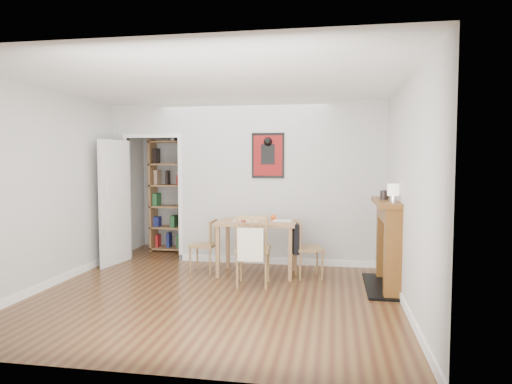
% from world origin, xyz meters
% --- Properties ---
extents(ground, '(5.20, 5.20, 0.00)m').
position_xyz_m(ground, '(0.00, 0.00, 0.00)').
color(ground, brown).
rests_on(ground, ground).
extents(room_shell, '(5.20, 5.20, 5.20)m').
position_xyz_m(room_shell, '(0.10, 1.34, 1.30)').
color(room_shell, beige).
rests_on(room_shell, ground).
extents(dining_table, '(1.16, 0.74, 0.79)m').
position_xyz_m(dining_table, '(0.34, 0.66, 0.69)').
color(dining_table, '#976F46').
rests_on(dining_table, ground).
extents(chair_left, '(0.41, 0.41, 0.79)m').
position_xyz_m(chair_left, '(-0.48, 0.65, 0.40)').
color(chair_left, olive).
rests_on(chair_left, ground).
extents(chair_right, '(0.55, 0.50, 0.82)m').
position_xyz_m(chair_right, '(1.08, 0.59, 0.42)').
color(chair_right, olive).
rests_on(chair_right, ground).
extents(chair_front, '(0.51, 0.58, 0.97)m').
position_xyz_m(chair_front, '(0.39, 0.04, 0.49)').
color(chair_front, olive).
rests_on(chair_front, ground).
extents(bookshelf, '(0.87, 0.35, 2.05)m').
position_xyz_m(bookshelf, '(-1.47, 2.14, 1.01)').
color(bookshelf, '#976F46').
rests_on(bookshelf, ground).
extents(fireplace, '(0.45, 1.25, 1.16)m').
position_xyz_m(fireplace, '(2.16, 0.25, 0.62)').
color(fireplace, brown).
rests_on(fireplace, ground).
extents(red_glass, '(0.07, 0.07, 0.08)m').
position_xyz_m(red_glass, '(0.17, 0.49, 0.83)').
color(red_glass, maroon).
rests_on(red_glass, dining_table).
extents(orange_fruit, '(0.08, 0.08, 0.08)m').
position_xyz_m(orange_fruit, '(0.56, 0.81, 0.83)').
color(orange_fruit, '#EC480C').
rests_on(orange_fruit, dining_table).
extents(placemat, '(0.47, 0.39, 0.00)m').
position_xyz_m(placemat, '(0.19, 0.66, 0.79)').
color(placemat, beige).
rests_on(placemat, dining_table).
extents(notebook, '(0.28, 0.21, 0.01)m').
position_xyz_m(notebook, '(0.71, 0.71, 0.80)').
color(notebook, silver).
rests_on(notebook, dining_table).
extents(mantel_lamp, '(0.15, 0.15, 0.23)m').
position_xyz_m(mantel_lamp, '(2.16, -0.09, 1.30)').
color(mantel_lamp, silver).
rests_on(mantel_lamp, fireplace).
extents(ceramic_jar_a, '(0.10, 0.10, 0.12)m').
position_xyz_m(ceramic_jar_a, '(2.09, 0.30, 1.22)').
color(ceramic_jar_a, black).
rests_on(ceramic_jar_a, fireplace).
extents(ceramic_jar_b, '(0.09, 0.09, 0.11)m').
position_xyz_m(ceramic_jar_b, '(2.13, 0.51, 1.22)').
color(ceramic_jar_b, black).
rests_on(ceramic_jar_b, fireplace).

